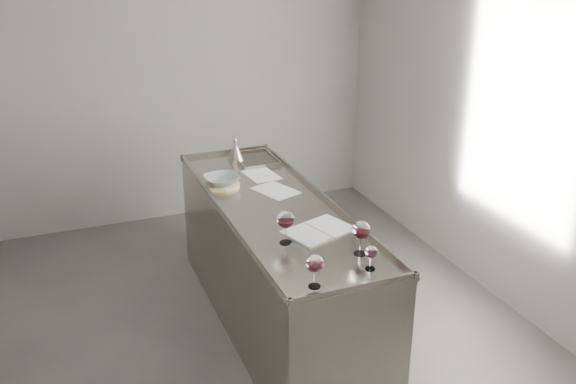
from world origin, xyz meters
name	(u,v)px	position (x,y,z in m)	size (l,w,h in m)	color
room_shell	(213,165)	(0.00, 0.00, 1.40)	(4.54, 5.04, 2.84)	#4D4B48
counter	(275,266)	(0.50, 0.30, 0.47)	(0.77, 2.42, 0.97)	gray
wine_glass_left	(286,220)	(0.36, -0.25, 1.09)	(0.11, 0.11, 0.21)	white
wine_glass_middle	(315,264)	(0.32, -0.78, 1.07)	(0.09, 0.09, 0.19)	white
wine_glass_right	(361,231)	(0.71, -0.54, 1.09)	(0.11, 0.11, 0.21)	white
wine_glass_small	(371,253)	(0.68, -0.72, 1.04)	(0.07, 0.07, 0.14)	white
notebook	(319,230)	(0.61, -0.18, 0.95)	(0.48, 0.40, 0.02)	silver
loose_paper_top	(276,190)	(0.60, 0.55, 0.94)	(0.22, 0.32, 0.00)	silver
loose_paper_under	(261,175)	(0.61, 0.89, 0.94)	(0.22, 0.31, 0.00)	white
trivet	(222,185)	(0.26, 0.78, 0.95)	(0.26, 0.26, 0.02)	beige
ceramic_bowl	(222,180)	(0.26, 0.78, 0.99)	(0.25, 0.25, 0.06)	#8C9CA3
wine_funnel	(236,153)	(0.53, 1.30, 1.00)	(0.14, 0.14, 0.20)	#A9A097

